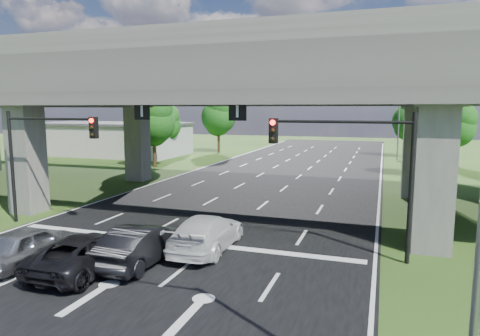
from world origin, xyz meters
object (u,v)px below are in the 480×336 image
Objects in this scene: car_silver at (29,245)px; car_dark at (142,244)px; streetlight_far at (400,112)px; car_white at (207,233)px; car_trailing at (87,252)px; signal_right at (354,157)px; streetlight_near at (462,127)px; streetlight_beyond at (396,111)px; signal_left at (42,146)px.

car_silver is 0.93× the size of car_dark.
car_silver is 4.44m from car_dark.
streetlight_far reaches higher than car_silver.
car_trailing is at bearing 45.55° from car_white.
streetlight_near is at bearing -77.12° from signal_right.
car_dark is (-7.82, -3.40, -3.38)m from signal_right.
streetlight_beyond is at bearing -107.29° from car_trailing.
signal_left is 0.60× the size of streetlight_near.
streetlight_near is at bearing 131.01° from car_white.
streetlight_near is (2.27, -9.94, 1.66)m from signal_right.
signal_left is 1.19× the size of car_trailing.
car_dark is at bearing -23.44° from signal_left.
streetlight_near is at bearing 147.21° from car_dark.
streetlight_beyond is 43.60m from car_silver.
car_white is at bearing -6.11° from signal_left.
streetlight_near reaches higher than car_dark.
signal_left is 26.95m from streetlight_far.
car_trailing is (2.64, 0.13, -0.05)m from car_silver.
signal_left is at bearing -116.43° from streetlight_beyond.
signal_left is at bearing -38.16° from car_trailing.
streetlight_far reaches higher than signal_right.
car_white is (9.62, -1.03, -3.40)m from signal_left.
streetlight_near reaches higher than car_silver.
signal_left is (-15.65, 0.00, 0.00)m from signal_right.
signal_right reaches higher than car_dark.
streetlight_near is at bearing -90.00° from streetlight_far.
car_dark is (7.83, -3.40, -3.38)m from signal_left.
car_silver is 0.87× the size of car_trailing.
signal_right reaches higher than car_trailing.
car_silver is at bearing 1.57° from car_trailing.
streetlight_far is at bearing 48.22° from signal_left.
car_silver is at bearing -109.27° from streetlight_beyond.
streetlight_beyond is at bearing -109.89° from car_silver.
streetlight_beyond reaches higher than signal_left.
streetlight_near is 46.00m from streetlight_beyond.
signal_right is 0.60× the size of streetlight_beyond.
streetlight_near is at bearing 154.42° from car_trailing.
streetlight_beyond is (0.00, 16.00, 0.00)m from streetlight_far.
signal_right is at bearing -154.75° from car_trailing.
car_silver is at bearing -53.05° from signal_left.
car_white is at bearing -126.97° from car_dark.
car_dark is at bearing -161.80° from car_silver.
car_trailing is (-3.36, -3.66, -0.06)m from car_white.
car_dark is 2.97m from car_white.
streetlight_near is at bearing 159.69° from car_silver.
streetlight_far is at bearing -116.55° from car_trailing.
streetlight_beyond is at bearing 86.39° from signal_right.
car_silver is 2.64m from car_trailing.
signal_right is 9.17m from car_dark.
car_dark reaches higher than car_white.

